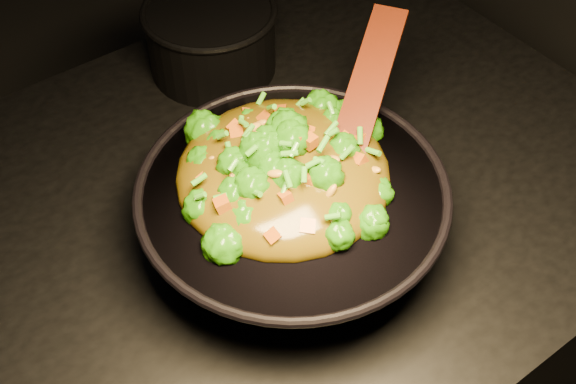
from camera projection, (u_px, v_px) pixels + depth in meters
stovetop at (274, 337)px, 1.45m from camera, size 1.20×0.90×0.90m
wok at (292, 217)px, 1.00m from camera, size 0.46×0.46×0.12m
stir_fry at (283, 151)px, 0.94m from camera, size 0.38×0.38×0.10m
spatula at (360, 110)px, 0.98m from camera, size 0.28×0.22×0.13m
back_pot at (211, 39)px, 1.26m from camera, size 0.26×0.26×0.13m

